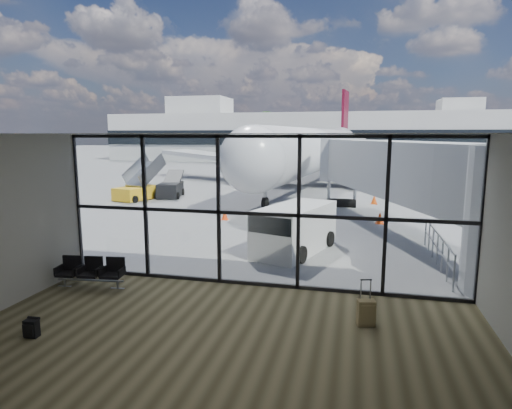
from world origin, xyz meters
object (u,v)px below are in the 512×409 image
at_px(suitcase, 366,313).
at_px(airliner, 317,150).
at_px(backpack, 31,328).
at_px(mobile_stairs, 138,191).
at_px(seating_row, 92,270).
at_px(service_van, 294,228).
at_px(belt_loader, 171,189).

xyz_separation_m(suitcase, airliner, (-4.02, 30.15, 2.72)).
xyz_separation_m(backpack, mobile_stairs, (-7.90, 19.28, 0.39)).
height_order(seating_row, mobile_stairs, mobile_stairs).
bearing_deg(suitcase, seating_row, 159.85).
height_order(backpack, service_van, service_van).
height_order(seating_row, backpack, seating_row).
height_order(service_van, mobile_stairs, mobile_stairs).
xyz_separation_m(seating_row, service_van, (5.28, 5.22, 0.42)).
bearing_deg(suitcase, service_van, 99.51).
xyz_separation_m(seating_row, belt_loader, (-5.56, 17.78, 0.12)).
bearing_deg(airliner, belt_loader, -122.88).
bearing_deg(seating_row, airliner, 75.34).
distance_m(seating_row, backpack, 3.28).
bearing_deg(mobile_stairs, service_van, -25.46).
bearing_deg(seating_row, backpack, -86.03).
height_order(seating_row, suitcase, suitcase).
height_order(belt_loader, mobile_stairs, mobile_stairs).
bearing_deg(airliner, seating_row, -91.01).
xyz_separation_m(suitcase, belt_loader, (-13.47, 18.66, 0.28)).
bearing_deg(belt_loader, airliner, 37.80).
distance_m(suitcase, belt_loader, 23.02).
relative_size(backpack, airliner, 0.01).
relative_size(suitcase, airliner, 0.03).
height_order(backpack, suitcase, suitcase).
relative_size(seating_row, backpack, 4.46).
distance_m(seating_row, mobile_stairs, 17.64).
bearing_deg(belt_loader, backpack, -86.35).
distance_m(suitcase, mobile_stairs, 22.76).
height_order(suitcase, belt_loader, belt_loader).
bearing_deg(mobile_stairs, airliner, 65.19).
distance_m(belt_loader, mobile_stairs, 2.42).
distance_m(backpack, airliner, 32.77).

